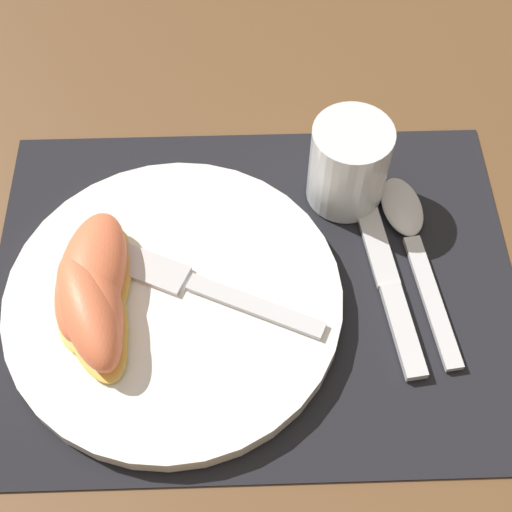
{
  "coord_description": "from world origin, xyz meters",
  "views": [
    {
      "loc": [
        -0.01,
        -0.28,
        0.5
      ],
      "look_at": [
        0.0,
        0.01,
        0.02
      ],
      "focal_mm": 50.0,
      "sensor_mm": 36.0,
      "label": 1
    }
  ],
  "objects": [
    {
      "name": "knife",
      "position": [
        0.11,
        0.01,
        0.01
      ],
      "size": [
        0.04,
        0.2,
        0.01
      ],
      "color": "silver",
      "rests_on": "placemat"
    },
    {
      "name": "citrus_wedge_0",
      "position": [
        -0.12,
        -0.01,
        0.04
      ],
      "size": [
        0.07,
        0.12,
        0.04
      ],
      "color": "#F7C656",
      "rests_on": "plate"
    },
    {
      "name": "placemat",
      "position": [
        0.0,
        0.0,
        0.0
      ],
      "size": [
        0.42,
        0.32,
        0.0
      ],
      "color": "black",
      "rests_on": "ground_plane"
    },
    {
      "name": "juice_glass",
      "position": [
        0.08,
        0.09,
        0.04
      ],
      "size": [
        0.07,
        0.07,
        0.08
      ],
      "color": "silver",
      "rests_on": "placemat"
    },
    {
      "name": "fork",
      "position": [
        -0.05,
        -0.01,
        0.02
      ],
      "size": [
        0.17,
        0.09,
        0.0
      ],
      "color": "silver",
      "rests_on": "plate"
    },
    {
      "name": "citrus_wedge_1",
      "position": [
        -0.12,
        -0.03,
        0.04
      ],
      "size": [
        0.07,
        0.12,
        0.04
      ],
      "color": "#F7C656",
      "rests_on": "plate"
    },
    {
      "name": "ground_plane",
      "position": [
        0.0,
        0.0,
        0.0
      ],
      "size": [
        3.0,
        3.0,
        0.0
      ],
      "primitive_type": "plane",
      "color": "brown"
    },
    {
      "name": "spoon",
      "position": [
        0.13,
        0.04,
        0.01
      ],
      "size": [
        0.05,
        0.18,
        0.01
      ],
      "color": "silver",
      "rests_on": "placemat"
    },
    {
      "name": "plate",
      "position": [
        -0.06,
        -0.02,
        0.01
      ],
      "size": [
        0.26,
        0.26,
        0.02
      ],
      "color": "white",
      "rests_on": "placemat"
    },
    {
      "name": "citrus_wedge_2",
      "position": [
        -0.12,
        -0.04,
        0.04
      ],
      "size": [
        0.08,
        0.12,
        0.04
      ],
      "color": "#F7C656",
      "rests_on": "plate"
    }
  ]
}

